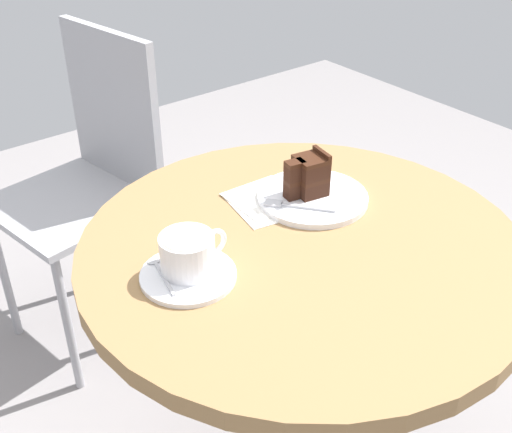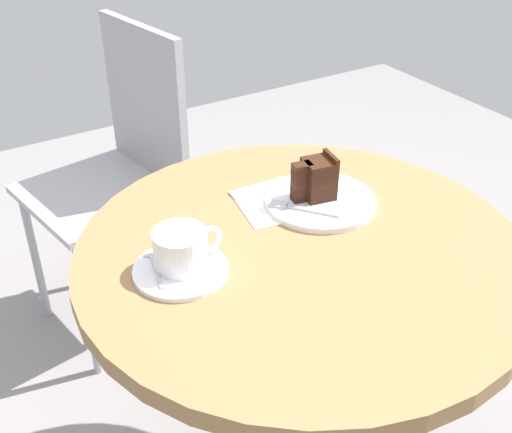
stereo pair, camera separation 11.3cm
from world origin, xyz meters
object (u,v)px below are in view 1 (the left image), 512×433
object	(u,v)px
teaspoon	(160,270)
napkin	(267,201)
fork	(291,205)
cafe_chair	(93,167)
cake_plate	(313,197)
cake_slice	(308,176)
coffee_cup	(188,253)
saucer	(188,275)

from	to	relation	value
teaspoon	napkin	size ratio (longest dim) A/B	0.64
fork	cafe_chair	size ratio (longest dim) A/B	0.13
cake_plate	fork	world-z (taller)	fork
napkin	teaspoon	bearing A→B (deg)	-165.50
cake_slice	fork	bearing A→B (deg)	-163.11
fork	napkin	size ratio (longest dim) A/B	0.69
napkin	cake_slice	bearing A→B (deg)	-30.62
cake_plate	cake_slice	size ratio (longest dim) A/B	2.47
teaspoon	napkin	world-z (taller)	teaspoon
cafe_chair	coffee_cup	bearing A→B (deg)	-22.47
saucer	cafe_chair	distance (m)	0.82
cake_plate	napkin	distance (m)	0.09
cake_plate	cafe_chair	distance (m)	0.76
coffee_cup	cafe_chair	world-z (taller)	cafe_chair
fork	cafe_chair	bearing A→B (deg)	-31.81
coffee_cup	napkin	distance (m)	0.27
saucer	teaspoon	size ratio (longest dim) A/B	1.49
cake_slice	cafe_chair	size ratio (longest dim) A/B	0.10
coffee_cup	napkin	xyz separation A→B (m)	(0.25, 0.10, -0.04)
saucer	cafe_chair	size ratio (longest dim) A/B	0.18
fork	napkin	world-z (taller)	fork
cake_plate	cafe_chair	size ratio (longest dim) A/B	0.24
cake_slice	fork	xyz separation A→B (m)	(-0.06, -0.02, -0.04)
cake_plate	teaspoon	bearing A→B (deg)	-176.21
coffee_cup	cake_slice	size ratio (longest dim) A/B	1.40
cafe_chair	napkin	bearing A→B (deg)	-3.59
cake_plate	cake_slice	distance (m)	0.05
coffee_cup	teaspoon	bearing A→B (deg)	149.23
coffee_cup	saucer	bearing A→B (deg)	-135.34
saucer	fork	bearing A→B (deg)	10.53
cake_slice	fork	world-z (taller)	cake_slice
fork	saucer	bearing A→B (deg)	62.36
cake_plate	cafe_chair	xyz separation A→B (m)	(-0.14, 0.72, -0.19)
coffee_cup	teaspoon	world-z (taller)	coffee_cup
cake_slice	napkin	distance (m)	0.09
fork	cake_plate	bearing A→B (deg)	-121.48
napkin	cafe_chair	distance (m)	0.70
fork	cake_slice	bearing A→B (deg)	-111.27
teaspoon	cafe_chair	distance (m)	0.80
teaspoon	cake_slice	xyz separation A→B (m)	(0.36, 0.03, 0.04)
saucer	napkin	size ratio (longest dim) A/B	0.95
cake_plate	napkin	xyz separation A→B (m)	(-0.07, 0.05, -0.00)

